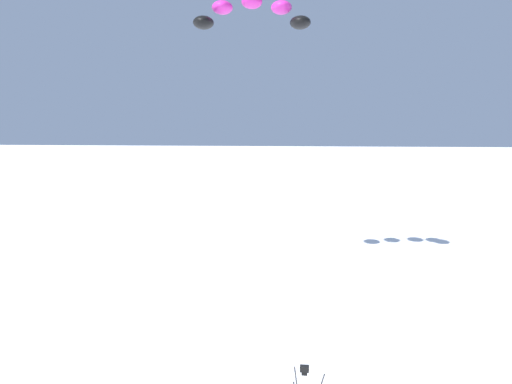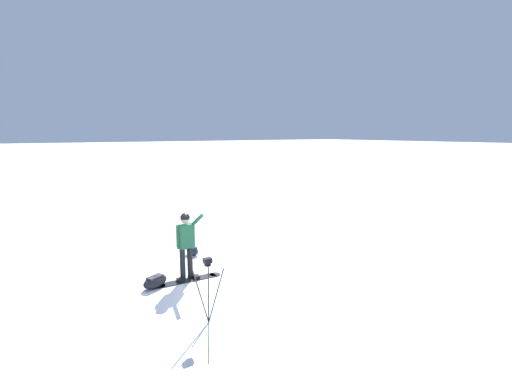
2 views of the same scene
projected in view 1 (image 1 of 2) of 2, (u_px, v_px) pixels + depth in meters
name	position (u px, v px, depth m)	size (l,w,h in m)	color
traction_kite	(252.00, 12.00, 19.23)	(1.64, 4.21, 1.14)	black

